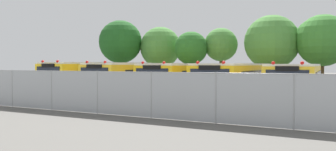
{
  "coord_description": "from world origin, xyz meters",
  "views": [
    {
      "loc": [
        8.85,
        -21.34,
        2.44
      ],
      "look_at": [
        -1.48,
        0.0,
        1.6
      ],
      "focal_mm": 35.14,
      "sensor_mm": 36.0,
      "label": 1
    }
  ],
  "objects_px": {
    "tree_5": "(320,40)",
    "traffic_cone": "(240,115)",
    "tree_3": "(221,44)",
    "tree_0": "(119,41)",
    "school_bus_4": "(297,82)",
    "school_bus_1": "(140,78)",
    "tree_2": "(192,48)",
    "school_bus_2": "(186,79)",
    "school_bus_3": "(236,80)",
    "school_bus_0": "(104,77)",
    "tree_4": "(272,43)",
    "tree_1": "(161,48)"
  },
  "relations": [
    {
      "from": "tree_5",
      "to": "traffic_cone",
      "type": "bearing_deg",
      "value": -98.78
    },
    {
      "from": "tree_3",
      "to": "traffic_cone",
      "type": "xyz_separation_m",
      "value": [
        6.38,
        -18.59,
        -4.18
      ]
    },
    {
      "from": "tree_0",
      "to": "school_bus_4",
      "type": "bearing_deg",
      "value": -25.63
    },
    {
      "from": "school_bus_1",
      "to": "tree_2",
      "type": "xyz_separation_m",
      "value": [
        0.23,
        9.85,
        2.65
      ]
    },
    {
      "from": "school_bus_4",
      "to": "school_bus_1",
      "type": "bearing_deg",
      "value": 1.59
    },
    {
      "from": "school_bus_2",
      "to": "school_bus_3",
      "type": "height_order",
      "value": "school_bus_3"
    },
    {
      "from": "school_bus_0",
      "to": "tree_3",
      "type": "height_order",
      "value": "tree_3"
    },
    {
      "from": "school_bus_2",
      "to": "tree_4",
      "type": "height_order",
      "value": "tree_4"
    },
    {
      "from": "tree_1",
      "to": "tree_5",
      "type": "height_order",
      "value": "tree_5"
    },
    {
      "from": "tree_2",
      "to": "tree_0",
      "type": "bearing_deg",
      "value": -176.4
    },
    {
      "from": "tree_3",
      "to": "tree_1",
      "type": "bearing_deg",
      "value": -178.76
    },
    {
      "from": "school_bus_2",
      "to": "tree_2",
      "type": "distance_m",
      "value": 10.69
    },
    {
      "from": "school_bus_4",
      "to": "traffic_cone",
      "type": "bearing_deg",
      "value": 77.67
    },
    {
      "from": "tree_4",
      "to": "school_bus_1",
      "type": "bearing_deg",
      "value": -125.56
    },
    {
      "from": "tree_2",
      "to": "school_bus_0",
      "type": "bearing_deg",
      "value": -110.53
    },
    {
      "from": "school_bus_2",
      "to": "tree_5",
      "type": "xyz_separation_m",
      "value": [
        8.32,
        10.75,
        3.19
      ]
    },
    {
      "from": "school_bus_2",
      "to": "tree_3",
      "type": "distance_m",
      "value": 11.76
    },
    {
      "from": "school_bus_3",
      "to": "tree_1",
      "type": "bearing_deg",
      "value": -44.26
    },
    {
      "from": "tree_0",
      "to": "tree_4",
      "type": "bearing_deg",
      "value": 6.0
    },
    {
      "from": "school_bus_2",
      "to": "tree_5",
      "type": "height_order",
      "value": "tree_5"
    },
    {
      "from": "school_bus_3",
      "to": "tree_5",
      "type": "relative_size",
      "value": 1.6
    },
    {
      "from": "tree_3",
      "to": "tree_5",
      "type": "xyz_separation_m",
      "value": [
        9.17,
        -0.57,
        0.13
      ]
    },
    {
      "from": "school_bus_1",
      "to": "traffic_cone",
      "type": "relative_size",
      "value": 21.71
    },
    {
      "from": "school_bus_4",
      "to": "traffic_cone",
      "type": "xyz_separation_m",
      "value": [
        -1.7,
        -7.35,
        -1.1
      ]
    },
    {
      "from": "tree_0",
      "to": "tree_2",
      "type": "bearing_deg",
      "value": 3.6
    },
    {
      "from": "tree_2",
      "to": "traffic_cone",
      "type": "distance_m",
      "value": 19.63
    },
    {
      "from": "school_bus_1",
      "to": "tree_2",
      "type": "bearing_deg",
      "value": -92.03
    },
    {
      "from": "tree_2",
      "to": "tree_5",
      "type": "relative_size",
      "value": 0.84
    },
    {
      "from": "tree_3",
      "to": "traffic_cone",
      "type": "height_order",
      "value": "tree_3"
    },
    {
      "from": "school_bus_1",
      "to": "school_bus_0",
      "type": "bearing_deg",
      "value": -3.37
    },
    {
      "from": "tree_2",
      "to": "school_bus_2",
      "type": "bearing_deg",
      "value": -70.49
    },
    {
      "from": "school_bus_3",
      "to": "tree_4",
      "type": "distance_m",
      "value": 11.36
    },
    {
      "from": "tree_3",
      "to": "tree_5",
      "type": "bearing_deg",
      "value": -3.56
    },
    {
      "from": "tree_1",
      "to": "tree_5",
      "type": "distance_m",
      "value": 15.97
    },
    {
      "from": "school_bus_0",
      "to": "tree_5",
      "type": "distance_m",
      "value": 19.01
    },
    {
      "from": "school_bus_0",
      "to": "tree_1",
      "type": "distance_m",
      "value": 11.47
    },
    {
      "from": "tree_0",
      "to": "tree_3",
      "type": "xyz_separation_m",
      "value": [
        10.99,
        2.09,
        -0.5
      ]
    },
    {
      "from": "tree_5",
      "to": "traffic_cone",
      "type": "xyz_separation_m",
      "value": [
        -2.78,
        -18.02,
        -4.31
      ]
    },
    {
      "from": "tree_2",
      "to": "tree_3",
      "type": "relative_size",
      "value": 0.94
    },
    {
      "from": "school_bus_3",
      "to": "school_bus_4",
      "type": "relative_size",
      "value": 1.08
    },
    {
      "from": "school_bus_0",
      "to": "school_bus_2",
      "type": "bearing_deg",
      "value": -179.76
    },
    {
      "from": "school_bus_2",
      "to": "tree_5",
      "type": "distance_m",
      "value": 13.96
    },
    {
      "from": "tree_1",
      "to": "school_bus_4",
      "type": "bearing_deg",
      "value": -36.71
    },
    {
      "from": "school_bus_1",
      "to": "tree_3",
      "type": "distance_m",
      "value": 12.15
    },
    {
      "from": "tree_4",
      "to": "tree_5",
      "type": "distance_m",
      "value": 4.14
    },
    {
      "from": "tree_1",
      "to": "tree_2",
      "type": "relative_size",
      "value": 1.14
    },
    {
      "from": "school_bus_2",
      "to": "tree_5",
      "type": "bearing_deg",
      "value": -126.35
    },
    {
      "from": "tree_0",
      "to": "tree_2",
      "type": "relative_size",
      "value": 1.27
    },
    {
      "from": "school_bus_3",
      "to": "tree_4",
      "type": "bearing_deg",
      "value": -92.55
    },
    {
      "from": "school_bus_3",
      "to": "tree_0",
      "type": "bearing_deg",
      "value": -30.28
    }
  ]
}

